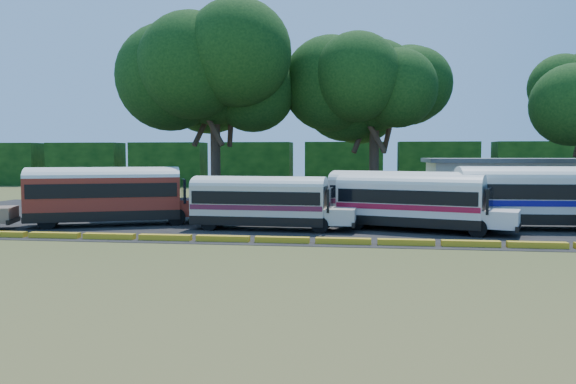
# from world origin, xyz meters

# --- Properties ---
(ground) EXTENTS (160.00, 160.00, 0.00)m
(ground) POSITION_xyz_m (0.00, 0.00, 0.00)
(ground) COLOR #324D19
(ground) RESTS_ON ground
(asphalt_strip) EXTENTS (64.00, 24.00, 0.02)m
(asphalt_strip) POSITION_xyz_m (1.00, 12.00, 0.01)
(asphalt_strip) COLOR black
(asphalt_strip) RESTS_ON ground
(curb) EXTENTS (53.70, 0.45, 0.30)m
(curb) POSITION_xyz_m (-0.00, 1.00, 0.15)
(curb) COLOR #C18C16
(curb) RESTS_ON ground
(terminal_building) EXTENTS (19.00, 9.00, 4.00)m
(terminal_building) POSITION_xyz_m (18.00, 30.00, 2.03)
(terminal_building) COLOR silver
(terminal_building) RESTS_ON ground
(treeline_backdrop) EXTENTS (130.00, 4.00, 6.00)m
(treeline_backdrop) POSITION_xyz_m (0.00, 48.00, 3.00)
(treeline_backdrop) COLOR black
(treeline_backdrop) RESTS_ON ground
(bus_red) EXTENTS (11.15, 6.55, 3.60)m
(bus_red) POSITION_xyz_m (-13.00, 6.37, 2.06)
(bus_red) COLOR black
(bus_red) RESTS_ON ground
(bus_cream_west) EXTENTS (9.59, 2.88, 3.11)m
(bus_cream_west) POSITION_xyz_m (-3.30, 5.66, 1.76)
(bus_cream_west) COLOR black
(bus_cream_west) RESTS_ON ground
(bus_cream_east) EXTENTS (10.45, 5.67, 3.35)m
(bus_cream_east) POSITION_xyz_m (4.79, 8.47, 1.90)
(bus_cream_east) COLOR black
(bus_cream_east) RESTS_ON ground
(bus_white_red) EXTENTS (10.18, 5.36, 3.26)m
(bus_white_red) POSITION_xyz_m (5.29, 6.20, 1.84)
(bus_white_red) COLOR black
(bus_white_red) RESTS_ON ground
(bus_white_blue) EXTENTS (11.30, 3.31, 3.67)m
(bus_white_blue) POSITION_xyz_m (12.75, 7.92, 2.08)
(bus_white_blue) COLOR black
(bus_white_blue) RESTS_ON ground
(tree_west) EXTENTS (12.30, 12.30, 15.79)m
(tree_west) POSITION_xyz_m (-9.55, 18.65, 11.24)
(tree_west) COLOR #35261A
(tree_west) RESTS_ON ground
(tree_center) EXTENTS (10.37, 10.37, 13.93)m
(tree_center) POSITION_xyz_m (3.36, 21.45, 10.08)
(tree_center) COLOR #35261A
(tree_center) RESTS_ON ground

